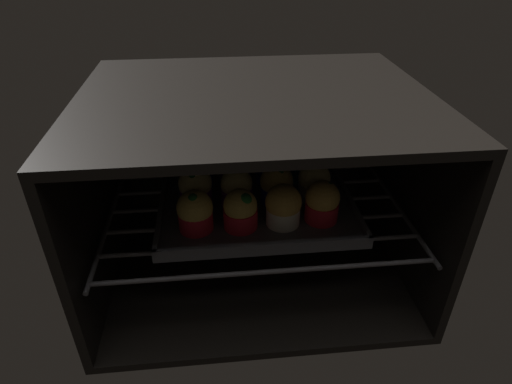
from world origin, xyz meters
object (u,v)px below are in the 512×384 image
object	(u,v)px
muffin_row0_col2	(283,206)
muffin_row2_col2	(270,165)
muffin_row0_col3	(322,202)
muffin_row2_col1	(235,170)
muffin_row2_col0	(198,170)
muffin_row1_col2	(277,185)
muffin_row1_col3	(314,182)
muffin_row0_col0	(195,212)
muffin_row1_col0	(195,187)
baking_tray	(256,204)
muffin_row0_col1	(241,210)
muffin_row2_col3	(306,164)
muffin_row1_col1	(237,188)

from	to	relation	value
muffin_row0_col2	muffin_row2_col2	xyz separation A→B (cm)	(-0.39, 14.54, 0.08)
muffin_row0_col3	muffin_row2_col1	size ratio (longest dim) A/B	1.03
muffin_row2_col0	muffin_row1_col2	bearing A→B (deg)	-25.98
muffin_row0_col3	muffin_row1_col3	bearing A→B (deg)	89.62
muffin_row0_col2	muffin_row2_col0	world-z (taller)	muffin_row0_col2
muffin_row0_col3	muffin_row2_col1	distance (cm)	19.67
muffin_row0_col0	muffin_row2_col2	size ratio (longest dim) A/B	0.92
muffin_row0_col3	muffin_row2_col0	bearing A→B (deg)	147.55
muffin_row1_col0	muffin_row1_col2	world-z (taller)	muffin_row1_col0
baking_tray	muffin_row1_col3	bearing A→B (deg)	0.48
muffin_row0_col0	muffin_row1_col0	bearing A→B (deg)	90.62
muffin_row0_col1	muffin_row1_col0	world-z (taller)	muffin_row1_col0
muffin_row0_col1	muffin_row1_col0	size ratio (longest dim) A/B	0.95
baking_tray	muffin_row0_col1	distance (cm)	9.09
muffin_row0_col3	muffin_row2_col0	size ratio (longest dim) A/B	1.04
muffin_row0_col2	muffin_row1_col0	xyz separation A→B (cm)	(-14.96, 7.52, 0.05)
muffin_row2_col3	muffin_row1_col0	bearing A→B (deg)	-162.86
baking_tray	muffin_row1_col1	bearing A→B (deg)	-175.90
muffin_row0_col1	muffin_row1_col0	xyz separation A→B (cm)	(-7.67, 7.78, 0.19)
muffin_row1_col0	muffin_row2_col1	size ratio (longest dim) A/B	1.03
muffin_row0_col0	muffin_row2_col3	size ratio (longest dim) A/B	1.00
muffin_row0_col3	muffin_row2_col0	world-z (taller)	muffin_row0_col3
muffin_row0_col2	muffin_row1_col2	xyz separation A→B (cm)	(-0.12, 7.05, -0.05)
muffin_row2_col0	muffin_row2_col1	distance (cm)	7.20
baking_tray	muffin_row2_col0	size ratio (longest dim) A/B	4.91
muffin_row0_col0	muffin_row1_col0	size ratio (longest dim) A/B	0.98
muffin_row1_col1	muffin_row1_col3	xyz separation A→B (cm)	(14.41, 0.35, 0.17)
muffin_row1_col2	muffin_row2_col1	xyz separation A→B (cm)	(-7.31, 6.93, -0.23)
muffin_row2_col2	muffin_row2_col3	distance (cm)	7.24
muffin_row1_col3	muffin_row2_col0	world-z (taller)	muffin_row1_col3
muffin_row1_col1	muffin_row2_col0	distance (cm)	10.10
muffin_row2_col0	muffin_row2_col2	distance (cm)	14.25
muffin_row0_col3	muffin_row1_col3	distance (cm)	6.85
muffin_row1_col2	muffin_row0_col3	bearing A→B (deg)	-43.38
muffin_row2_col2	muffin_row0_col0	bearing A→B (deg)	-134.75
muffin_row0_col1	muffin_row2_col0	distance (cm)	16.14
muffin_row1_col2	muffin_row2_col0	world-z (taller)	same
muffin_row0_col2	muffin_row2_col3	distance (cm)	15.80
muffin_row0_col1	muffin_row1_col1	xyz separation A→B (cm)	(-0.22, 7.22, -0.03)
baking_tray	muffin_row1_col1	size ratio (longest dim) A/B	4.87
muffin_row1_col2	muffin_row1_col3	size ratio (longest dim) A/B	0.98
muffin_row0_col3	muffin_row2_col1	world-z (taller)	muffin_row0_col3
muffin_row0_col3	muffin_row2_col3	bearing A→B (deg)	90.06
muffin_row1_col2	muffin_row2_col1	distance (cm)	10.07
muffin_row1_col0	muffin_row2_col0	size ratio (longest dim) A/B	1.04
muffin_row0_col3	muffin_row2_col0	xyz separation A→B (cm)	(-21.48, 13.66, -0.19)
muffin_row1_col1	muffin_row1_col2	world-z (taller)	same
muffin_row0_col2	muffin_row1_col0	size ratio (longest dim) A/B	0.99
muffin_row2_col1	muffin_row2_col2	size ratio (longest dim) A/B	0.91
muffin_row1_col2	muffin_row2_col2	distance (cm)	7.50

